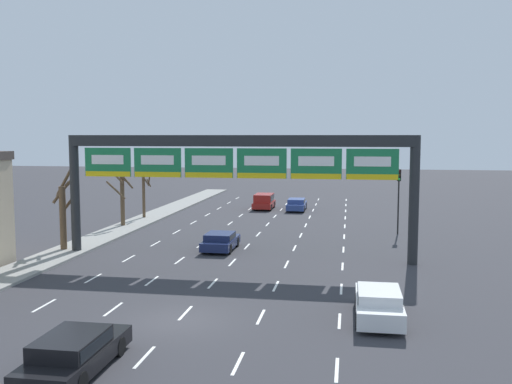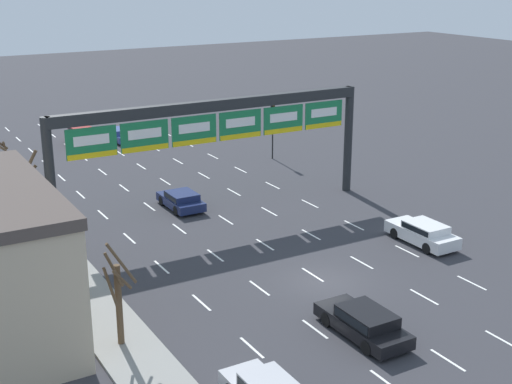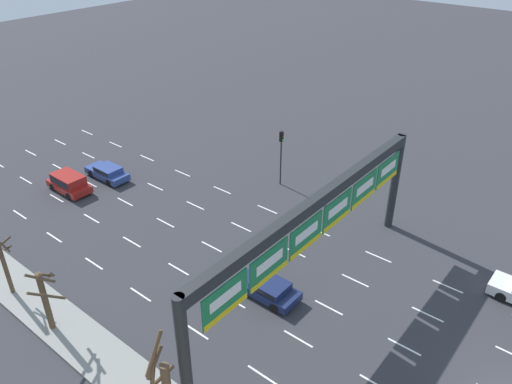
# 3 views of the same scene
# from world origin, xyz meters

# --- Properties ---
(ground_plane) EXTENTS (220.00, 220.00, 0.00)m
(ground_plane) POSITION_xyz_m (0.00, 0.00, 0.00)
(ground_plane) COLOR #333338
(sidewalk_left) EXTENTS (2.80, 110.00, 0.15)m
(sidewalk_left) POSITION_xyz_m (-11.30, 0.00, 0.07)
(sidewalk_left) COLOR gray
(sidewalk_left) RESTS_ON ground_plane
(lane_dashes) EXTENTS (13.32, 67.00, 0.01)m
(lane_dashes) POSITION_xyz_m (0.00, 13.50, 0.00)
(lane_dashes) COLOR white
(lane_dashes) RESTS_ON ground_plane
(sign_gantry) EXTENTS (22.00, 0.70, 7.67)m
(sign_gantry) POSITION_xyz_m (0.00, 12.22, 6.00)
(sign_gantry) COLOR #232628
(sign_gantry) RESTS_ON ground_plane
(suv_red) EXTENTS (1.97, 4.18, 1.58)m
(suv_red) POSITION_xyz_m (-1.83, 36.17, 0.88)
(suv_red) COLOR maroon
(suv_red) RESTS_ON ground_plane
(car_blue) EXTENTS (1.82, 4.40, 1.24)m
(car_blue) POSITION_xyz_m (1.65, 35.48, 0.67)
(car_blue) COLOR navy
(car_blue) RESTS_ON ground_plane
(car_black) EXTENTS (1.96, 4.89, 1.32)m
(car_black) POSITION_xyz_m (-1.78, -5.60, 0.71)
(car_black) COLOR black
(car_black) RESTS_ON ground_plane
(car_navy) EXTENTS (1.95, 4.14, 1.18)m
(car_navy) POSITION_xyz_m (-1.55, 14.54, 0.65)
(car_navy) COLOR #19234C
(car_navy) RESTS_ON ground_plane
(car_white) EXTENTS (1.91, 4.67, 1.34)m
(car_white) POSITION_xyz_m (8.20, 1.46, 0.72)
(car_white) COLOR silver
(car_white) RESTS_ON ground_plane
(traffic_light_near_gantry) EXTENTS (0.30, 0.35, 5.06)m
(traffic_light_near_gantry) POSITION_xyz_m (10.69, 22.71, 3.59)
(traffic_light_near_gantry) COLOR black
(traffic_light_near_gantry) RESTS_ON ground_plane
(tree_bare_second) EXTENTS (1.60, 1.07, 5.54)m
(tree_bare_second) POSITION_xyz_m (-11.72, 12.59, 2.69)
(tree_bare_second) COLOR brown
(tree_bare_second) RESTS_ON sidewalk_left
(tree_bare_third) EXTENTS (1.29, 0.99, 4.98)m
(tree_bare_third) POSITION_xyz_m (-11.46, -1.13, 2.42)
(tree_bare_third) COLOR brown
(tree_bare_third) RESTS_ON sidewalk_left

